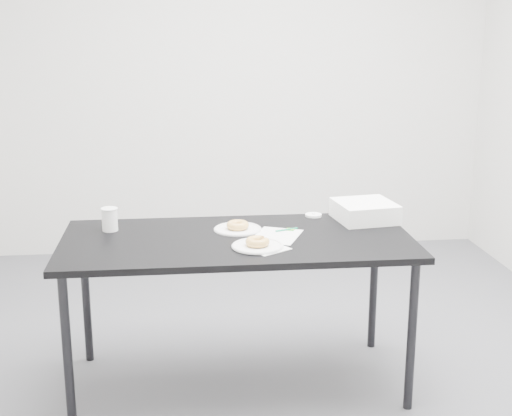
{
  "coord_description": "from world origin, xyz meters",
  "views": [
    {
      "loc": [
        -0.41,
        -3.41,
        1.77
      ],
      "look_at": [
        -0.01,
        0.02,
        0.85
      ],
      "focal_mm": 50.0,
      "sensor_mm": 36.0,
      "label": 1
    }
  ],
  "objects": [
    {
      "name": "plate_far",
      "position": [
        -0.11,
        -0.05,
        0.77
      ],
      "size": [
        0.24,
        0.24,
        0.01
      ],
      "primitive_type": "cylinder",
      "color": "white",
      "rests_on": "table"
    },
    {
      "name": "bakery_box",
      "position": [
        0.56,
        0.05,
        0.81
      ],
      "size": [
        0.32,
        0.32,
        0.1
      ],
      "primitive_type": "cube",
      "rotation": [
        0.0,
        0.0,
        0.14
      ],
      "color": "white",
      "rests_on": "table"
    },
    {
      "name": "scorecard",
      "position": [
        0.07,
        -0.17,
        0.76
      ],
      "size": [
        0.29,
        0.32,
        0.0
      ],
      "primitive_type": "cube",
      "rotation": [
        0.0,
        0.0,
        -0.42
      ],
      "color": "white",
      "rests_on": "table"
    },
    {
      "name": "floor",
      "position": [
        0.0,
        0.0,
        0.0
      ],
      "size": [
        4.0,
        4.0,
        0.0
      ],
      "primitive_type": "plane",
      "color": "#505056",
      "rests_on": "ground"
    },
    {
      "name": "coffee_cup",
      "position": [
        -0.73,
        0.01,
        0.82
      ],
      "size": [
        0.08,
        0.08,
        0.12
      ],
      "primitive_type": "cylinder",
      "color": "white",
      "rests_on": "table"
    },
    {
      "name": "table",
      "position": [
        -0.12,
        -0.18,
        0.7
      ],
      "size": [
        1.68,
        0.8,
        0.76
      ],
      "rotation": [
        0.0,
        0.0,
        -0.01
      ],
      "color": "black",
      "rests_on": "floor"
    },
    {
      "name": "pen",
      "position": [
        0.13,
        -0.09,
        0.77
      ],
      "size": [
        0.12,
        0.05,
        0.01
      ],
      "primitive_type": "cylinder",
      "rotation": [
        0.0,
        1.57,
        0.33
      ],
      "color": "#0B7F53",
      "rests_on": "scorecard"
    },
    {
      "name": "cup_lid",
      "position": [
        0.31,
        0.15,
        0.77
      ],
      "size": [
        0.09,
        0.09,
        0.01
      ],
      "primitive_type": "cylinder",
      "color": "white",
      "rests_on": "table"
    },
    {
      "name": "logo_patch",
      "position": [
        0.15,
        -0.08,
        0.77
      ],
      "size": [
        0.05,
        0.05,
        0.0
      ],
      "primitive_type": "cube",
      "rotation": [
        0.0,
        0.0,
        -0.42
      ],
      "color": "green",
      "rests_on": "scorecard"
    },
    {
      "name": "plate_near",
      "position": [
        -0.04,
        -0.34,
        0.77
      ],
      "size": [
        0.24,
        0.24,
        0.01
      ],
      "primitive_type": "cylinder",
      "color": "white",
      "rests_on": "napkin"
    },
    {
      "name": "donut_far",
      "position": [
        -0.11,
        -0.05,
        0.79
      ],
      "size": [
        0.13,
        0.13,
        0.04
      ],
      "primitive_type": "torus",
      "rotation": [
        0.0,
        0.0,
        0.15
      ],
      "color": "gold",
      "rests_on": "plate_far"
    },
    {
      "name": "napkin",
      "position": [
        -0.01,
        -0.36,
        0.76
      ],
      "size": [
        0.23,
        0.23,
        0.0
      ],
      "primitive_type": "cube",
      "rotation": [
        0.0,
        0.0,
        0.57
      ],
      "color": "white",
      "rests_on": "table"
    },
    {
      "name": "donut_near",
      "position": [
        -0.04,
        -0.34,
        0.79
      ],
      "size": [
        0.15,
        0.15,
        0.04
      ],
      "primitive_type": "torus",
      "rotation": [
        0.0,
        0.0,
        0.43
      ],
      "color": "gold",
      "rests_on": "plate_near"
    },
    {
      "name": "wall_back",
      "position": [
        0.0,
        2.0,
        1.35
      ],
      "size": [
        4.0,
        0.02,
        2.7
      ],
      "primitive_type": "cube",
      "color": "silver",
      "rests_on": "floor"
    }
  ]
}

